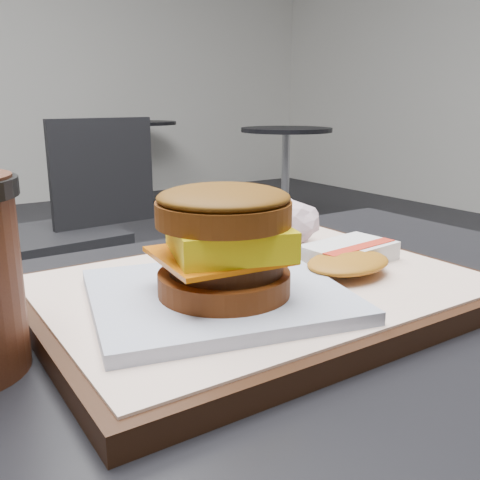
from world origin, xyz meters
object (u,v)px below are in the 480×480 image
object	(u,v)px
crumpled_wrapper	(267,222)
neighbor_chair	(74,221)
hash_brown	(348,257)
serving_tray	(261,291)
breakfast_sandwich	(223,255)

from	to	relation	value
crumpled_wrapper	neighbor_chair	bearing A→B (deg)	81.52
hash_brown	crumpled_wrapper	xyz separation A→B (m)	(-0.02, 0.10, 0.02)
crumpled_wrapper	neighbor_chair	size ratio (longest dim) A/B	0.14
serving_tray	neighbor_chair	bearing A→B (deg)	79.61
serving_tray	hash_brown	xyz separation A→B (m)	(0.09, -0.02, 0.02)
serving_tray	neighbor_chair	distance (m)	1.64
crumpled_wrapper	serving_tray	bearing A→B (deg)	-128.73
serving_tray	hash_brown	bearing A→B (deg)	-9.66
serving_tray	crumpled_wrapper	bearing A→B (deg)	51.27
hash_brown	breakfast_sandwich	bearing A→B (deg)	-174.49
breakfast_sandwich	neighbor_chair	distance (m)	1.69
hash_brown	crumpled_wrapper	size ratio (longest dim) A/B	1.01
breakfast_sandwich	hash_brown	world-z (taller)	breakfast_sandwich
hash_brown	neighbor_chair	distance (m)	1.65
crumpled_wrapper	hash_brown	bearing A→B (deg)	-77.11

